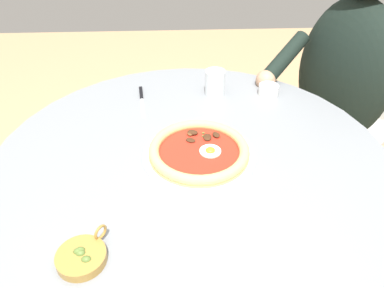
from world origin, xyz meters
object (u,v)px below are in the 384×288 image
Objects in this scene: steak_knife at (141,97)px; cafe_chair_diner at (352,104)px; ramekin_capers at (268,90)px; pizza_on_plate at (199,152)px; olive_pan at (82,257)px; diner_person at (332,117)px; water_glass at (215,85)px; dining_table at (191,194)px.

cafe_chair_diner is at bearing 15.71° from steak_knife.
ramekin_capers is (0.43, 0.00, 0.02)m from steak_knife.
steak_knife is 0.43m from ramekin_capers.
olive_pan is at bearing -128.43° from pizza_on_plate.
water_glass is at bearing -163.93° from diner_person.
olive_pan is at bearing -96.94° from steak_knife.
steak_knife is 0.21× the size of cafe_chair_diner.
dining_table is at bearing 54.54° from olive_pan.
diner_person is at bearing 43.82° from olive_pan.
pizza_on_plate reaches higher than steak_knife.
ramekin_capers reaches higher than dining_table.
water_glass is 1.31× the size of ramekin_capers.
olive_pan reaches higher than dining_table.
olive_pan is at bearing -136.18° from diner_person.
cafe_chair_diner is (0.11, 0.09, 0.01)m from diner_person.
dining_table is at bearing -141.85° from cafe_chair_diner.
water_glass is (0.07, 0.34, 0.02)m from pizza_on_plate.
diner_person is (0.83, 0.80, -0.21)m from olive_pan.
water_glass is at bearing 63.48° from olive_pan.
dining_table is 9.48× the size of olive_pan.
ramekin_capers is 0.42m from diner_person.
pizza_on_plate is 4.52× the size of ramekin_capers.
cafe_chair_diner is (0.95, 0.89, -0.20)m from olive_pan.
water_glass is 0.77× the size of olive_pan.
water_glass is (0.10, 0.33, 0.18)m from dining_table.
pizza_on_plate is at bearing -128.14° from ramekin_capers.
diner_person is at bearing 25.65° from ramekin_capers.
cafe_chair_diner reaches higher than water_glass.
dining_table is at bearing -141.73° from diner_person.
olive_pan is 1.31m from cafe_chair_diner.
cafe_chair_diner is (0.72, 0.56, -0.04)m from dining_table.
dining_table is 0.39m from water_glass.
ramekin_capers is at bearing -151.00° from cafe_chair_diner.
pizza_on_plate is 0.92m from cafe_chair_diner.
dining_table is 0.45m from ramekin_capers.
water_glass reaches higher than dining_table.
diner_person is (0.58, 0.48, -0.22)m from pizza_on_plate.
water_glass reaches higher than steak_knife.
diner_person reaches higher than olive_pan.
cafe_chair_diner reaches higher than pizza_on_plate.
diner_person is at bearing 39.67° from pizza_on_plate.
olive_pan is at bearing -116.52° from water_glass.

